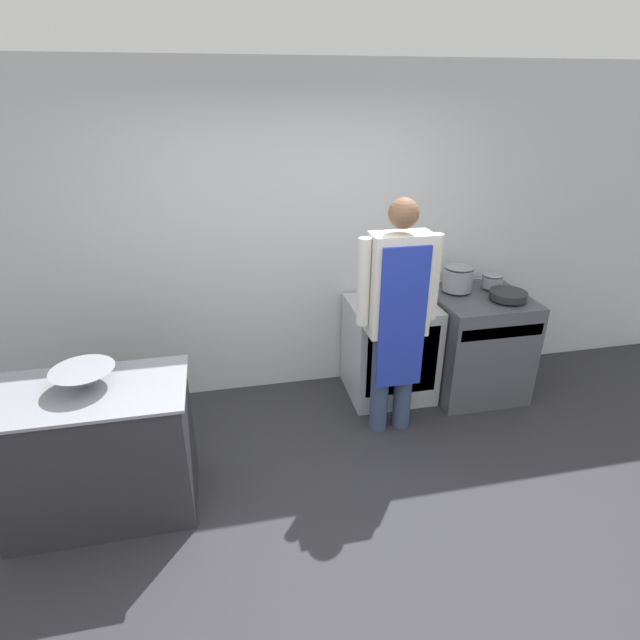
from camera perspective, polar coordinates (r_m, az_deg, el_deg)
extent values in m
plane|color=#2D2D33|center=(3.27, 2.30, -24.29)|extent=(14.00, 14.00, 0.00)
cube|color=silver|center=(4.17, -3.75, 9.11)|extent=(8.00, 0.05, 2.70)
cube|color=#2D2D33|center=(3.47, -23.85, -13.71)|extent=(1.09, 0.62, 0.87)
cube|color=gray|center=(3.23, -25.20, -7.45)|extent=(1.14, 0.65, 0.02)
cube|color=#4C4F56|center=(4.58, 17.32, -2.60)|extent=(0.77, 0.75, 0.90)
cube|color=gray|center=(4.19, 20.08, -1.29)|extent=(0.70, 0.03, 0.10)
cube|color=gray|center=(4.70, 15.98, 4.38)|extent=(0.77, 0.03, 0.02)
cube|color=silver|center=(4.37, 7.96, -3.32)|extent=(0.71, 0.62, 0.86)
cube|color=silver|center=(4.11, 9.39, -4.73)|extent=(0.60, 0.02, 0.60)
cylinder|color=#38476B|center=(3.90, 6.87, -7.09)|extent=(0.14, 0.14, 0.84)
cylinder|color=#38476B|center=(3.96, 9.54, -6.75)|extent=(0.14, 0.14, 0.84)
cube|color=silver|center=(3.58, 8.98, 3.98)|extent=(0.43, 0.22, 0.75)
cube|color=#2338B2|center=(3.56, 9.42, -0.01)|extent=(0.34, 0.02, 1.07)
cylinder|color=silver|center=(3.49, 5.01, 4.28)|extent=(0.09, 0.09, 0.64)
cylinder|color=silver|center=(3.67, 12.84, 4.77)|extent=(0.09, 0.09, 0.64)
sphere|color=brown|center=(3.44, 9.54, 11.94)|extent=(0.21, 0.21, 0.21)
cone|color=gray|center=(3.23, -25.38, -6.01)|extent=(0.36, 0.36, 0.12)
cylinder|color=gray|center=(4.39, 15.46, 4.50)|extent=(0.25, 0.25, 0.19)
ellipsoid|color=gray|center=(4.36, 15.63, 5.87)|extent=(0.24, 0.24, 0.04)
cylinder|color=#262628|center=(4.36, 20.70, 2.69)|extent=(0.30, 0.30, 0.06)
cylinder|color=gray|center=(4.56, 19.07, 4.17)|extent=(0.18, 0.18, 0.10)
ellipsoid|color=gray|center=(4.54, 19.17, 4.90)|extent=(0.17, 0.17, 0.03)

